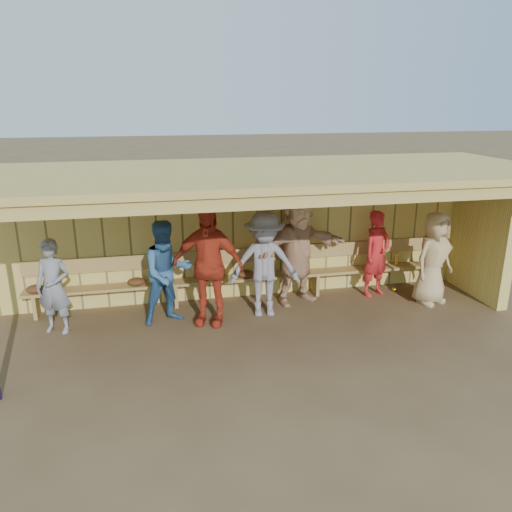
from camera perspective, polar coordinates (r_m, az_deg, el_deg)
The scene contains 11 objects.
ground at distance 8.18m, azimuth 0.53°, elevation -7.76°, with size 90.00×90.00×0.00m, color brown.
player_a at distance 8.25m, azimuth -22.14°, elevation -3.27°, with size 0.55×0.36×1.50m, color gray.
player_c at distance 8.07m, azimuth -10.12°, elevation -1.89°, with size 0.83×0.64×1.70m, color #33608E.
player_d at distance 7.91m, azimuth -5.54°, elevation -1.11°, with size 1.14×0.48×1.95m, color #BA341D.
player_e at distance 8.21m, azimuth 0.98°, elevation -0.97°, with size 1.15×0.66×1.78m, color gray.
player_f at distance 8.76m, azimuth 4.75°, elevation 0.80°, with size 1.82×0.58×1.97m, color tan.
player_g at distance 9.36m, azimuth 13.61°, elevation 0.26°, with size 0.58×0.38×1.59m, color red.
player_h at distance 9.27m, azimuth 19.62°, elevation -0.23°, with size 0.81×0.53×1.66m, color tan.
dugout_structure at distance 8.35m, azimuth 2.12°, elevation 5.07°, with size 8.80×3.20×2.50m.
bench at distance 8.99m, azimuth -1.04°, elevation -1.74°, with size 7.60×0.34×0.93m.
dugout_equipment at distance 8.77m, azimuth -6.23°, elevation -2.62°, with size 7.43×0.62×0.80m.
Camera 1 is at (-1.65, -7.22, 3.49)m, focal length 35.00 mm.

